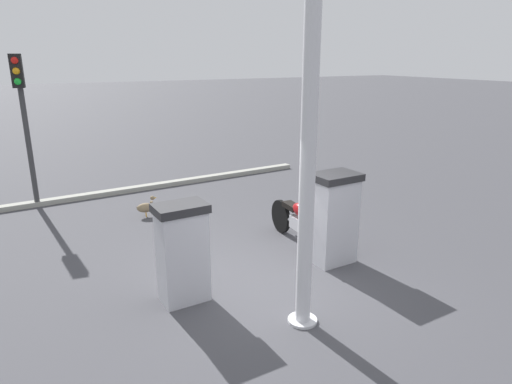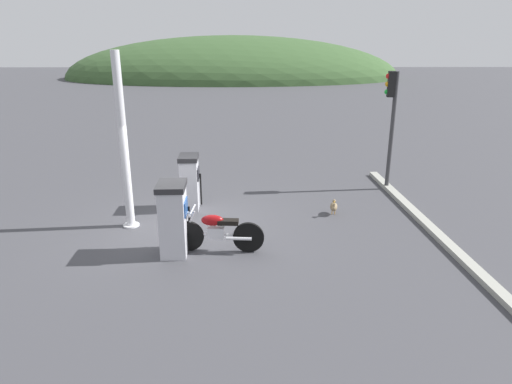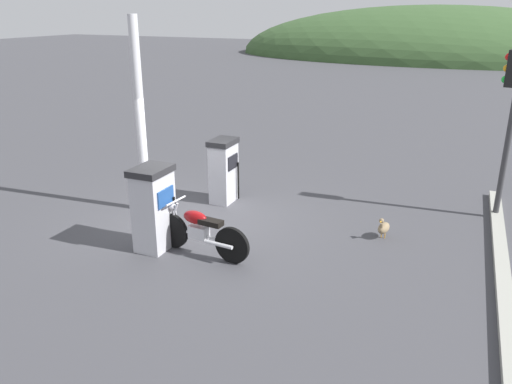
# 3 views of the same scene
# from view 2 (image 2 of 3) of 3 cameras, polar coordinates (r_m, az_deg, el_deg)

# --- Properties ---
(ground_plane) EXTENTS (120.00, 120.00, 0.00)m
(ground_plane) POSITION_cam_2_polar(r_m,az_deg,el_deg) (11.33, -9.12, -4.48)
(ground_plane) COLOR #424247
(fuel_pump_near) EXTENTS (0.63, 0.80, 1.59)m
(fuel_pump_near) POSITION_cam_2_polar(r_m,az_deg,el_deg) (9.78, -10.29, -3.29)
(fuel_pump_near) COLOR silver
(fuel_pump_near) RESTS_ON ground
(fuel_pump_far) EXTENTS (0.55, 0.75, 1.49)m
(fuel_pump_far) POSITION_cam_2_polar(r_m,az_deg,el_deg) (12.33, -8.28, 1.26)
(fuel_pump_far) COLOR silver
(fuel_pump_far) RESTS_ON ground
(motorcycle_near_pump) EXTENTS (1.99, 0.56, 0.98)m
(motorcycle_near_pump) POSITION_cam_2_polar(r_m,az_deg,el_deg) (9.91, -4.89, -4.90)
(motorcycle_near_pump) COLOR black
(motorcycle_near_pump) RESTS_ON ground
(wandering_duck) EXTENTS (0.25, 0.47, 0.47)m
(wandering_duck) POSITION_cam_2_polar(r_m,az_deg,el_deg) (12.12, 9.68, -1.77)
(wandering_duck) COLOR #847051
(wandering_duck) RESTS_ON ground
(roadside_traffic_light) EXTENTS (0.39, 0.27, 3.51)m
(roadside_traffic_light) POSITION_cam_2_polar(r_m,az_deg,el_deg) (14.02, 16.51, 9.77)
(roadside_traffic_light) COLOR #38383A
(roadside_traffic_light) RESTS_ON ground
(canopy_support_pole) EXTENTS (0.40, 0.40, 4.17)m
(canopy_support_pole) POSITION_cam_2_polar(r_m,az_deg,el_deg) (11.13, -16.18, 5.47)
(canopy_support_pole) COLOR silver
(canopy_support_pole) RESTS_ON ground
(road_edge_kerb) EXTENTS (0.67, 8.83, 0.12)m
(road_edge_kerb) POSITION_cam_2_polar(r_m,az_deg,el_deg) (11.99, 20.60, -3.86)
(road_edge_kerb) COLOR #9E9E93
(road_edge_kerb) RESTS_ON ground
(distant_hill_main) EXTENTS (36.57, 19.45, 9.03)m
(distant_hill_main) POSITION_cam_2_polar(r_m,az_deg,el_deg) (52.35, -2.93, 14.04)
(distant_hill_main) COLOR #38562D
(distant_hill_main) RESTS_ON ground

